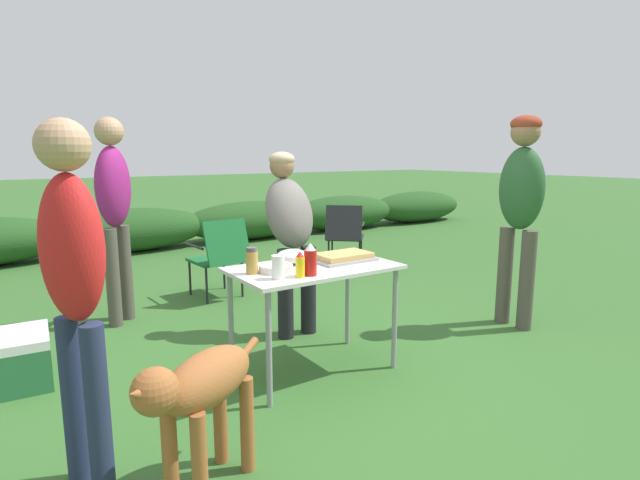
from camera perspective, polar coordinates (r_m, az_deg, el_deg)
The scene contains 18 objects.
ground_plane at distance 3.58m, azimuth -0.68°, elevation -14.66°, with size 60.00×60.00×0.00m, color #336028.
shrub_hedge at distance 8.11m, azimuth -20.81°, elevation 1.08°, with size 14.40×0.90×0.66m.
folding_table at distance 3.35m, azimuth -0.71°, elevation -4.30°, with size 1.10×0.64×0.74m.
food_tray at distance 3.50m, azimuth 2.68°, elevation -1.96°, with size 0.43×0.28×0.06m.
plate_stack at distance 3.19m, azimuth -5.05°, elevation -3.23°, with size 0.22×0.22×0.05m, color white.
mixing_bowl at distance 3.42m, azimuth -3.17°, elevation -1.88°, with size 0.22×0.22×0.10m, color silver.
paper_cup_stack at distance 3.00m, azimuth -4.80°, elevation -3.11°, with size 0.08×0.08×0.14m, color white.
spice_jar at distance 3.15m, azimuth -7.80°, elevation -2.38°, with size 0.08×0.08×0.17m.
ketchup_bottle at distance 3.07m, azimuth -1.11°, elevation -2.30°, with size 0.08×0.08×0.20m.
mustard_bottle at distance 3.03m, azimuth -2.29°, elevation -2.86°, with size 0.06×0.06×0.16m.
standing_person_in_dark_puffer at distance 4.07m, azimuth -3.44°, elevation 1.79°, with size 0.40×0.49×1.50m.
standing_person_in_gray_fleece at distance 4.51m, azimuth 21.99°, elevation 4.47°, with size 0.29×0.39×1.79m.
standing_person_in_red_jacket at distance 2.34m, azimuth -26.31°, elevation -3.20°, with size 0.34×0.38×1.63m.
standing_person_with_beanie at distance 4.62m, azimuth -22.49°, elevation 4.22°, with size 0.44×0.44×1.78m.
dog at distance 2.28m, azimuth -13.41°, elevation -16.47°, with size 0.76×0.52×0.70m.
camp_chair_green_behind_table at distance 6.48m, azimuth 2.85°, elevation 0.88°, with size 0.74×0.75×0.83m.
camp_chair_near_hedge at distance 5.20m, azimuth -11.39°, elevation -1.57°, with size 0.51×0.62×0.83m.
cooler_box at distance 3.85m, azimuth -30.82°, elevation -11.54°, with size 0.35×0.50×0.34m.
Camera 1 is at (-1.77, -2.72, 1.49)m, focal length 28.00 mm.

